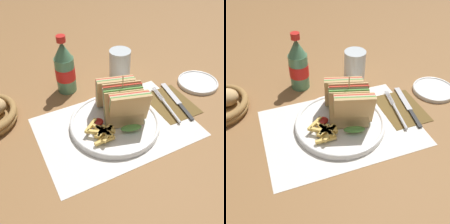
% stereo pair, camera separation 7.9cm
% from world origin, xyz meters
% --- Properties ---
extents(ground_plane, '(4.00, 4.00, 0.00)m').
position_xyz_m(ground_plane, '(0.00, 0.00, 0.00)').
color(ground_plane, olive).
extents(placemat, '(0.46, 0.32, 0.00)m').
position_xyz_m(placemat, '(0.02, -0.01, 0.00)').
color(placemat, silver).
rests_on(placemat, ground_plane).
extents(plate_main, '(0.27, 0.27, 0.02)m').
position_xyz_m(plate_main, '(0.02, -0.00, 0.01)').
color(plate_main, white).
rests_on(plate_main, ground_plane).
extents(club_sandwich, '(0.14, 0.19, 0.15)m').
position_xyz_m(club_sandwich, '(0.05, 0.01, 0.07)').
color(club_sandwich, tan).
rests_on(club_sandwich, plate_main).
extents(fries_pile, '(0.08, 0.10, 0.02)m').
position_xyz_m(fries_pile, '(-0.04, -0.04, 0.03)').
color(fries_pile, '#E0B756').
rests_on(fries_pile, plate_main).
extents(ketchup_blob, '(0.04, 0.03, 0.01)m').
position_xyz_m(ketchup_blob, '(-0.04, 0.01, 0.03)').
color(ketchup_blob, maroon).
rests_on(ketchup_blob, plate_main).
extents(napkin, '(0.13, 0.17, 0.00)m').
position_xyz_m(napkin, '(0.23, 0.01, 0.00)').
color(napkin, brown).
rests_on(napkin, ground_plane).
extents(fork, '(0.04, 0.19, 0.01)m').
position_xyz_m(fork, '(0.21, -0.01, 0.01)').
color(fork, silver).
rests_on(fork, napkin).
extents(knife, '(0.05, 0.20, 0.00)m').
position_xyz_m(knife, '(0.26, 0.00, 0.01)').
color(knife, black).
rests_on(knife, napkin).
extents(coke_bottle_near, '(0.07, 0.07, 0.21)m').
position_xyz_m(coke_bottle_near, '(-0.05, 0.24, 0.09)').
color(coke_bottle_near, '#4C7F5B').
rests_on(coke_bottle_near, ground_plane).
extents(glass_near, '(0.08, 0.08, 0.11)m').
position_xyz_m(glass_near, '(0.16, 0.22, 0.05)').
color(glass_near, silver).
rests_on(glass_near, ground_plane).
extents(side_saucer, '(0.15, 0.15, 0.01)m').
position_xyz_m(side_saucer, '(0.39, 0.05, 0.01)').
color(side_saucer, white).
rests_on(side_saucer, ground_plane).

